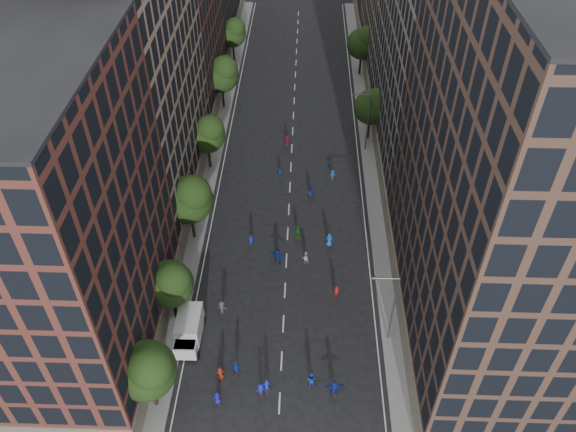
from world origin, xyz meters
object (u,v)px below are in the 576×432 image
object	(u,v)px
skater_0	(217,398)
skater_2	(311,379)
skater_1	(267,386)
streetlamp_near	(392,306)
streetlamp_far	(367,119)
cargo_van	(189,330)

from	to	relation	value
skater_0	skater_2	size ratio (longest dim) A/B	0.86
skater_0	skater_1	distance (m)	4.58
streetlamp_near	streetlamp_far	xyz separation A→B (m)	(0.00, 33.00, 0.00)
streetlamp_near	skater_2	bearing A→B (deg)	-143.60
skater_1	cargo_van	bearing A→B (deg)	-48.35
streetlamp_near	skater_0	world-z (taller)	streetlamp_near
streetlamp_far	skater_0	distance (m)	43.88
skater_1	skater_2	size ratio (longest dim) A/B	0.99
streetlamp_far	skater_1	bearing A→B (deg)	-106.41
streetlamp_far	cargo_van	size ratio (longest dim) A/B	1.70
streetlamp_near	streetlamp_far	distance (m)	33.00
streetlamp_near	skater_1	bearing A→B (deg)	-151.27
streetlamp_far	skater_2	distance (m)	39.47
skater_1	skater_2	bearing A→B (deg)	178.14
streetlamp_near	skater_2	xyz separation A→B (m)	(-7.49, -5.52, -4.24)
streetlamp_near	streetlamp_far	bearing A→B (deg)	90.00
cargo_van	streetlamp_near	bearing A→B (deg)	2.00
cargo_van	skater_1	world-z (taller)	cargo_van
streetlamp_far	skater_1	size ratio (longest dim) A/B	4.93
streetlamp_far	skater_0	bearing A→B (deg)	-111.49
skater_0	skater_2	xyz separation A→B (m)	(8.50, 2.10, 0.13)
streetlamp_near	cargo_van	size ratio (longest dim) A/B	1.70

